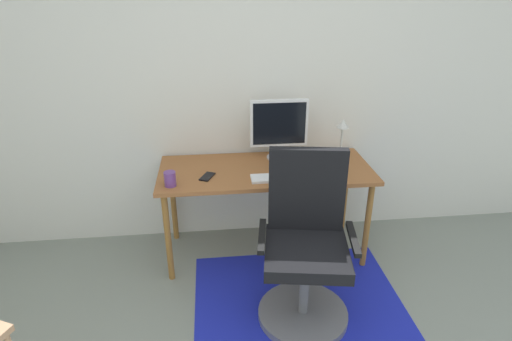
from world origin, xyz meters
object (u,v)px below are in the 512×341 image
Objects in this scene: desk at (266,177)px; office_chair at (305,255)px; coffee_cup at (170,179)px; computer_mouse at (329,174)px; cell_phone at (207,177)px; desk_lamp at (342,137)px; monitor at (279,126)px; keyboard at (281,178)px.

desk is 0.75m from office_chair.
computer_mouse is at bearing 1.71° from coffee_cup.
coffee_cup is 0.28m from cell_phone.
desk is 0.48m from computer_mouse.
desk is 0.63m from desk_lamp.
desk_lamp is at bearing 28.45° from cell_phone.
desk_lamp is (0.11, 0.14, 0.22)m from computer_mouse.
monitor is 0.93m from coffee_cup.
office_chair reaches higher than coffee_cup.
desk is 0.45m from cell_phone.
desk is 0.72m from coffee_cup.
monitor is 1.09× the size of keyboard.
cell_phone is (-0.52, 0.08, -0.00)m from keyboard.
keyboard is 0.77m from coffee_cup.
desk is at bearing -123.71° from monitor.
desk is at bearing 175.00° from desk_lamp.
computer_mouse is at bearing 71.36° from office_chair.
office_chair reaches higher than computer_mouse.
desk_lamp is at bearing 17.30° from keyboard.
desk_lamp reaches higher than cell_phone.
monitor is (0.12, 0.19, 0.34)m from desk.
monitor is at bearing 84.27° from keyboard.
keyboard is 4.19× the size of coffee_cup.
desk_lamp is (1.23, 0.17, 0.19)m from coffee_cup.
coffee_cup is 1.25m from desk_lamp.
coffee_cup reaches higher than desk.
coffee_cup is at bearing -178.29° from computer_mouse.
coffee_cup is 1.03m from office_chair.
desk is at bearing 114.51° from keyboard.
office_chair is at bearing -81.81° from keyboard.
monitor is 0.46m from keyboard.
cell_phone is 1.01m from desk_lamp.
coffee_cup reaches higher than computer_mouse.
keyboard is 3.07× the size of cell_phone.
monitor is 0.48m from desk_lamp.
cell_phone is (-0.43, -0.11, 0.07)m from desk.
keyboard is at bearing 15.85° from cell_phone.
desk is at bearing 157.08° from computer_mouse.
keyboard is 0.53m from desk_lamp.
keyboard is at bearing -65.49° from desk.
office_chair is (0.59, -0.59, -0.30)m from cell_phone.
computer_mouse is at bearing -22.92° from desk.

